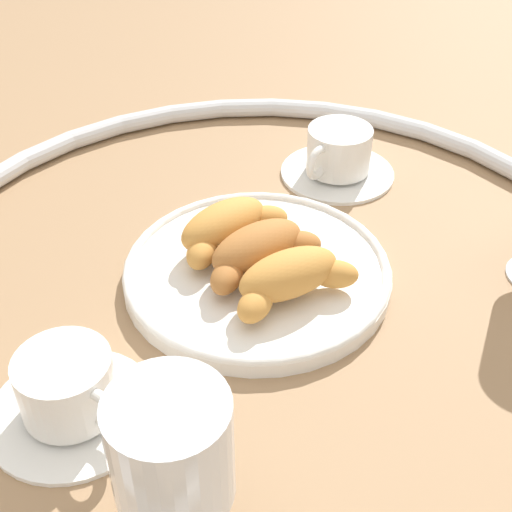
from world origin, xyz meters
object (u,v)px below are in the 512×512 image
Objects in this scene: pastry_plate at (256,272)px; croissant_small at (258,250)px; juice_glass_right at (172,458)px; coffee_cup_near at (69,393)px; coffee_cup_far at (338,156)px; croissant_extra at (290,278)px; croissant_large at (228,225)px.

pastry_plate is 0.03m from croissant_small.
croissant_small is 0.98× the size of juice_glass_right.
coffee_cup_far is at bearing -166.07° from coffee_cup_near.
croissant_small and croissant_extra have the same top height.
coffee_cup_near is (0.21, -0.03, -0.01)m from croissant_extra.
juice_glass_right is (0.22, 0.17, 0.08)m from pastry_plate.
coffee_cup_near is at bearing 13.93° from coffee_cup_far.
juice_glass_right reaches higher than croissant_small.
croissant_large is 0.98× the size of juice_glass_right.
croissant_large is 0.05m from croissant_small.
juice_glass_right is at bearing 37.19° from pastry_plate.
pastry_plate is at bearing -96.36° from croissant_extra.
croissant_extra is 0.96× the size of juice_glass_right.
croissant_extra is at bearing 172.79° from coffee_cup_near.
juice_glass_right reaches higher than coffee_cup_far.
croissant_small and coffee_cup_near have the same top height.
pastry_plate is 0.06m from croissant_extra.
croissant_large is 0.24m from coffee_cup_near.
juice_glass_right is at bearing 28.19° from croissant_extra.
croissant_large is at bearing -96.36° from croissant_extra.
croissant_large and croissant_small have the same top height.
coffee_cup_far is at bearing -158.69° from pastry_plate.
coffee_cup_far is at bearing -147.78° from croissant_extra.
juice_glass_right is (0.23, 0.22, 0.05)m from croissant_large.
pastry_plate is 0.05m from croissant_large.
croissant_extra is 0.25m from coffee_cup_far.
croissant_large and coffee_cup_near have the same top height.
croissant_extra is 0.25m from juice_glass_right.
croissant_large reaches higher than pastry_plate.
croissant_extra is at bearing 83.56° from croissant_small.
croissant_small is 1.00× the size of coffee_cup_far.
coffee_cup_near reaches higher than pastry_plate.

